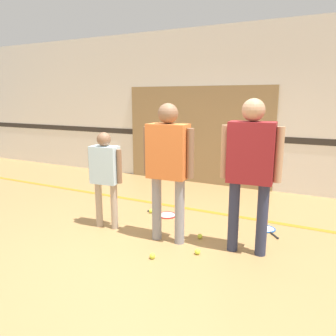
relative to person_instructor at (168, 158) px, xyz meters
The scene contains 13 objects.
ground_plane 1.11m from the person_instructor, 92.09° to the right, with size 16.00×16.00×0.00m, color #A87F4C.
wall_back 3.06m from the person_instructor, 90.16° to the left, with size 16.00×0.07×3.20m.
wall_panel 3.06m from the person_instructor, 105.24° to the left, with size 3.22×0.05×2.04m.
floor_stripe 1.66m from the person_instructor, 90.39° to the left, with size 14.40×0.10×0.01m.
person_instructor is the anchor object (origin of this frame).
person_student_left 1.01m from the person_instructor, behind, with size 0.51×0.25×1.36m.
person_student_right 0.99m from the person_instructor, ahead, with size 0.68×0.32×1.81m.
racket_spare_on_floor 1.41m from the person_instructor, 118.74° to the left, with size 0.53×0.33×0.03m.
racket_second_spare 1.78m from the person_instructor, 40.74° to the left, with size 0.40×0.45×0.03m.
tennis_ball_near_instructor 1.17m from the person_instructor, 83.34° to the right, with size 0.07×0.07×0.07m, color #CCE038.
tennis_ball_by_spare_racket 1.50m from the person_instructor, 131.74° to the left, with size 0.07×0.07×0.07m, color #CCE038.
tennis_ball_stray_left 1.13m from the person_instructor, 34.79° to the left, with size 0.07×0.07×0.07m, color #CCE038.
tennis_ball_stray_right 1.17m from the person_instructor, 20.83° to the right, with size 0.07×0.07×0.07m, color #CCE038.
Camera 1 is at (1.79, -3.28, 1.81)m, focal length 35.00 mm.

